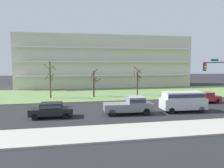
{
  "coord_description": "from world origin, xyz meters",
  "views": [
    {
      "loc": [
        -7.46,
        -23.83,
        5.64
      ],
      "look_at": [
        -2.03,
        6.0,
        2.62
      ],
      "focal_mm": 32.73,
      "sensor_mm": 36.0,
      "label": 1
    }
  ],
  "objects_px": {
    "tree_left": "(94,83)",
    "van_silver_center_left": "(183,100)",
    "traffic_signal_mast": "(220,78)",
    "tree_far_left": "(50,78)",
    "sedan_black_near_right": "(52,109)",
    "tree_center": "(138,81)",
    "sedan_red_center_right": "(204,97)",
    "pickup_gray_near_left": "(130,105)"
  },
  "relations": [
    {
      "from": "tree_center",
      "to": "traffic_signal_mast",
      "type": "xyz_separation_m",
      "value": [
        3.92,
        -15.6,
        1.58
      ]
    },
    {
      "from": "tree_center",
      "to": "van_silver_center_left",
      "type": "bearing_deg",
      "value": -82.25
    },
    {
      "from": "tree_far_left",
      "to": "tree_left",
      "type": "bearing_deg",
      "value": -0.77
    },
    {
      "from": "tree_center",
      "to": "sedan_red_center_right",
      "type": "xyz_separation_m",
      "value": [
        7.56,
        -7.95,
        -1.73
      ]
    },
    {
      "from": "tree_center",
      "to": "sedan_black_near_right",
      "type": "xyz_separation_m",
      "value": [
        -13.28,
        -12.45,
        -1.73
      ]
    },
    {
      "from": "tree_far_left",
      "to": "tree_center",
      "type": "bearing_deg",
      "value": 0.02
    },
    {
      "from": "tree_left",
      "to": "sedan_red_center_right",
      "type": "relative_size",
      "value": 1.1
    },
    {
      "from": "tree_center",
      "to": "pickup_gray_near_left",
      "type": "xyz_separation_m",
      "value": [
        -4.78,
        -12.46,
        -1.59
      ]
    },
    {
      "from": "traffic_signal_mast",
      "to": "tree_center",
      "type": "bearing_deg",
      "value": 104.11
    },
    {
      "from": "tree_left",
      "to": "traffic_signal_mast",
      "type": "height_order",
      "value": "traffic_signal_mast"
    },
    {
      "from": "pickup_gray_near_left",
      "to": "traffic_signal_mast",
      "type": "bearing_deg",
      "value": -17.34
    },
    {
      "from": "sedan_black_near_right",
      "to": "tree_center",
      "type": "bearing_deg",
      "value": 43.76
    },
    {
      "from": "tree_left",
      "to": "sedan_red_center_right",
      "type": "bearing_deg",
      "value": -27.29
    },
    {
      "from": "tree_left",
      "to": "van_silver_center_left",
      "type": "bearing_deg",
      "value": -52.86
    },
    {
      "from": "tree_far_left",
      "to": "traffic_signal_mast",
      "type": "bearing_deg",
      "value": -39.87
    },
    {
      "from": "pickup_gray_near_left",
      "to": "van_silver_center_left",
      "type": "height_order",
      "value": "van_silver_center_left"
    },
    {
      "from": "sedan_red_center_right",
      "to": "tree_far_left",
      "type": "bearing_deg",
      "value": -19.54
    },
    {
      "from": "sedan_red_center_right",
      "to": "sedan_black_near_right",
      "type": "xyz_separation_m",
      "value": [
        -20.84,
        -4.5,
        0.0
      ]
    },
    {
      "from": "tree_left",
      "to": "van_silver_center_left",
      "type": "relative_size",
      "value": 0.92
    },
    {
      "from": "van_silver_center_left",
      "to": "traffic_signal_mast",
      "type": "xyz_separation_m",
      "value": [
        2.23,
        -3.15,
        2.79
      ]
    },
    {
      "from": "sedan_red_center_right",
      "to": "sedan_black_near_right",
      "type": "relative_size",
      "value": 1.0
    },
    {
      "from": "pickup_gray_near_left",
      "to": "traffic_signal_mast",
      "type": "height_order",
      "value": "traffic_signal_mast"
    },
    {
      "from": "tree_far_left",
      "to": "sedan_red_center_right",
      "type": "relative_size",
      "value": 1.37
    },
    {
      "from": "tree_far_left",
      "to": "sedan_red_center_right",
      "type": "bearing_deg",
      "value": -19.61
    },
    {
      "from": "tree_center",
      "to": "van_silver_center_left",
      "type": "xyz_separation_m",
      "value": [
        1.69,
        -12.45,
        -1.21
      ]
    },
    {
      "from": "sedan_black_near_right",
      "to": "traffic_signal_mast",
      "type": "height_order",
      "value": "traffic_signal_mast"
    },
    {
      "from": "sedan_black_near_right",
      "to": "tree_left",
      "type": "bearing_deg",
      "value": 66.13
    },
    {
      "from": "tree_left",
      "to": "pickup_gray_near_left",
      "type": "distance_m",
      "value": 12.77
    },
    {
      "from": "sedan_black_near_right",
      "to": "traffic_signal_mast",
      "type": "distance_m",
      "value": 17.8
    },
    {
      "from": "sedan_red_center_right",
      "to": "pickup_gray_near_left",
      "type": "bearing_deg",
      "value": 20.15
    },
    {
      "from": "tree_center",
      "to": "pickup_gray_near_left",
      "type": "distance_m",
      "value": 13.44
    },
    {
      "from": "tree_far_left",
      "to": "traffic_signal_mast",
      "type": "xyz_separation_m",
      "value": [
        18.67,
        -15.59,
        0.9
      ]
    },
    {
      "from": "tree_far_left",
      "to": "van_silver_center_left",
      "type": "bearing_deg",
      "value": -37.12
    },
    {
      "from": "sedan_red_center_right",
      "to": "traffic_signal_mast",
      "type": "relative_size",
      "value": 0.71
    },
    {
      "from": "tree_left",
      "to": "tree_center",
      "type": "distance_m",
      "value": 7.66
    },
    {
      "from": "traffic_signal_mast",
      "to": "sedan_black_near_right",
      "type": "bearing_deg",
      "value": 169.64
    },
    {
      "from": "tree_far_left",
      "to": "sedan_black_near_right",
      "type": "relative_size",
      "value": 1.36
    },
    {
      "from": "tree_left",
      "to": "sedan_black_near_right",
      "type": "height_order",
      "value": "tree_left"
    },
    {
      "from": "tree_far_left",
      "to": "pickup_gray_near_left",
      "type": "height_order",
      "value": "tree_far_left"
    },
    {
      "from": "tree_left",
      "to": "tree_center",
      "type": "relative_size",
      "value": 0.94
    },
    {
      "from": "tree_center",
      "to": "traffic_signal_mast",
      "type": "distance_m",
      "value": 16.16
    },
    {
      "from": "van_silver_center_left",
      "to": "traffic_signal_mast",
      "type": "relative_size",
      "value": 0.85
    }
  ]
}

